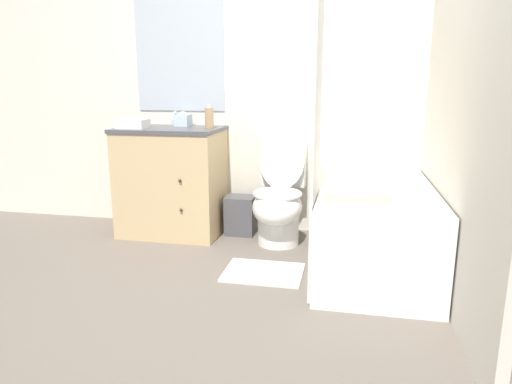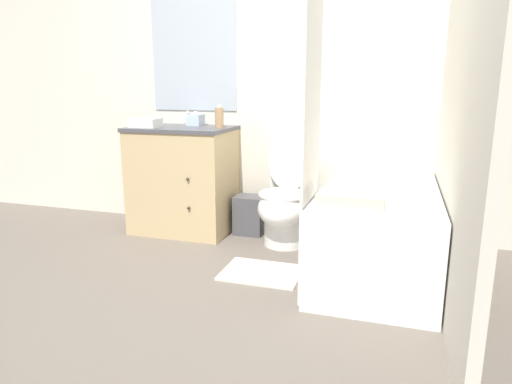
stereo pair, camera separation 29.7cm
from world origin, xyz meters
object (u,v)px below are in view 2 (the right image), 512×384
wastebasket (250,215)px  hand_towel_folded (145,123)px  vanity_cabinet (183,178)px  bath_towel_folded (351,200)px  toilet (286,201)px  tissue_box (196,120)px  bath_mat (262,273)px  soap_dispenser (219,117)px  bathtub (377,230)px  sink_faucet (192,121)px

wastebasket → hand_towel_folded: 1.13m
vanity_cabinet → bath_towel_folded: 1.76m
toilet → tissue_box: (-0.84, 0.23, 0.58)m
hand_towel_folded → bath_mat: bearing=-26.7°
wastebasket → soap_dispenser: soap_dispenser is taller
bath_mat → hand_towel_folded: bearing=153.3°
toilet → bath_mat: (-0.00, -0.63, -0.33)m
bathtub → soap_dispenser: 1.51m
wastebasket → bath_towel_folded: 1.44m
soap_dispenser → bath_towel_folded: bearing=-39.9°
toilet → soap_dispenser: soap_dispenser is taller
vanity_cabinet → hand_towel_folded: size_ratio=3.88×
bath_towel_folded → vanity_cabinet: bearing=147.4°
bathtub → bath_towel_folded: bath_towel_folded is taller
vanity_cabinet → tissue_box: 0.50m
bathtub → hand_towel_folded: size_ratio=6.24×
vanity_cabinet → bath_mat: bearing=-38.1°
tissue_box → toilet: bearing=-15.0°
tissue_box → bath_mat: size_ratio=0.26×
tissue_box → bath_mat: tissue_box is taller
vanity_cabinet → hand_towel_folded: hand_towel_folded is taller
tissue_box → soap_dispenser: soap_dispenser is taller
bath_mat → sink_faucet: bearing=134.7°
hand_towel_folded → bathtub: bearing=-9.4°
sink_faucet → hand_towel_folded: 0.42m
wastebasket → soap_dispenser: size_ratio=1.72×
sink_faucet → soap_dispenser: soap_dispenser is taller
bath_mat → wastebasket: bearing=113.7°
vanity_cabinet → bath_mat: (0.90, -0.71, -0.44)m
hand_towel_folded → bath_mat: hand_towel_folded is taller
bathtub → bath_mat: bearing=-158.6°
vanity_cabinet → tissue_box: (0.06, 0.15, 0.47)m
sink_faucet → wastebasket: bearing=-13.0°
vanity_cabinet → sink_faucet: 0.50m
tissue_box → bathtub: bearing=-20.6°
soap_dispenser → sink_faucet: bearing=150.1°
tissue_box → bath_towel_folded: bearing=-37.7°
sink_faucet → toilet: 1.10m
bathtub → toilet: bearing=153.1°
hand_towel_folded → bath_mat: 1.58m
hand_towel_folded → sink_faucet: bearing=51.7°
vanity_cabinet → bathtub: bearing=-15.0°
tissue_box → bath_towel_folded: tissue_box is taller
sink_faucet → tissue_box: bearing=-41.8°
bathtub → wastebasket: bearing=154.2°
toilet → tissue_box: bearing=165.0°
sink_faucet → soap_dispenser: bearing=-29.9°
vanity_cabinet → sink_faucet: bearing=90.0°
sink_faucet → hand_towel_folded: size_ratio=0.63×
hand_towel_folded → soap_dispenser: bearing=13.4°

